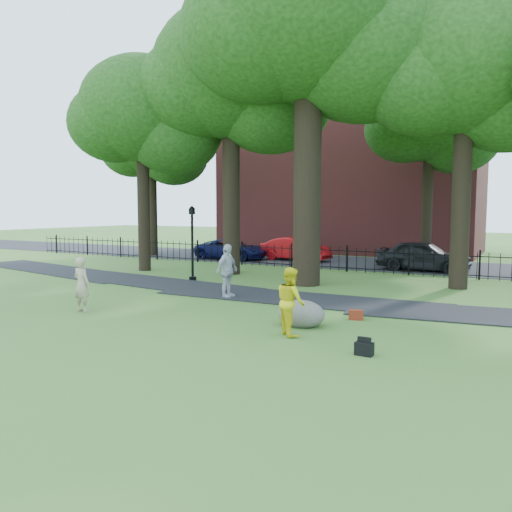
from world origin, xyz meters
The scene contains 17 objects.
ground centered at (0.00, 0.00, 0.00)m, with size 120.00×120.00×0.00m, color #3D6523.
footpath centered at (1.00, 3.90, 0.00)m, with size 36.00×2.60×0.03m, color black.
street centered at (0.00, 16.00, 0.00)m, with size 80.00×7.00×0.02m, color black.
iron_fence centered at (0.00, 12.00, 0.60)m, with size 44.00×0.04×1.20m.
brick_building centered at (-4.00, 24.00, 6.00)m, with size 18.00×8.00×12.00m, color maroon.
big_tree centered at (0.13, 7.09, 10.14)m, with size 10.08×8.61×14.37m.
tree_row centered at (0.52, 8.40, 8.15)m, with size 26.82×7.96×12.42m.
woman centered at (-3.79, -1.14, 0.82)m, with size 0.60×0.39×1.64m, color tan.
man centered at (2.86, -0.62, 0.84)m, with size 0.81×0.63×1.67m, color yellow.
pedestrian centered at (-1.27, 3.00, 0.93)m, with size 1.09×0.46×1.87m, color #B6B6BB.
boulder centered at (2.70, 0.38, 0.37)m, with size 1.28×0.96×0.75m, color #6A6458.
lamppost centered at (-4.80, 5.80, 1.58)m, with size 0.32×0.32×3.23m.
backpack centered at (4.95, -1.42, 0.14)m, with size 0.37×0.23×0.28m, color black.
red_bag centered at (3.74, 1.80, 0.13)m, with size 0.39×0.24×0.27m, color maroon.
red_sedan centered at (-4.35, 15.50, 0.69)m, with size 1.46×4.19×1.38m, color red.
navy_van centered at (-8.12, 14.27, 0.62)m, with size 2.05×4.45×1.24m, color #0C0F3C.
grey_car centered at (3.27, 14.00, 0.76)m, with size 1.80×4.47×1.52m, color black.
Camera 1 is at (7.94, -11.51, 3.08)m, focal length 35.00 mm.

